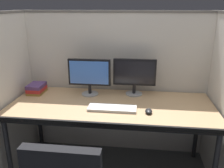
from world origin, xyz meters
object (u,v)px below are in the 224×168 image
monitor_right (135,74)px  book_stack (37,88)px  computer_mouse (149,111)px  keyboard_main (112,108)px  desk (111,109)px  monitor_left (89,74)px

monitor_right → book_stack: bearing=-175.7°
computer_mouse → book_stack: (-1.16, 0.36, 0.03)m
book_stack → keyboard_main: bearing=-21.0°
desk → computer_mouse: computer_mouse is taller
monitor_right → book_stack: (-1.02, -0.08, -0.17)m
monitor_left → computer_mouse: (0.59, -0.38, -0.20)m
computer_mouse → monitor_left: bearing=147.4°
keyboard_main → monitor_right: bearing=65.9°
book_stack → desk: bearing=-14.6°
book_stack → computer_mouse: bearing=-17.3°
monitor_left → keyboard_main: 0.48m
monitor_left → keyboard_main: (0.27, -0.34, -0.20)m
monitor_left → book_stack: 0.59m
monitor_right → keyboard_main: monitor_right is taller
computer_mouse → keyboard_main: bearing=173.3°
monitor_left → monitor_right: bearing=7.2°
monitor_right → desk: bearing=-124.9°
keyboard_main → computer_mouse: size_ratio=4.48×
desk → monitor_left: (-0.25, 0.23, 0.27)m
desk → keyboard_main: (0.02, -0.11, 0.06)m
monitor_left → monitor_right: 0.46m
keyboard_main → computer_mouse: 0.32m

